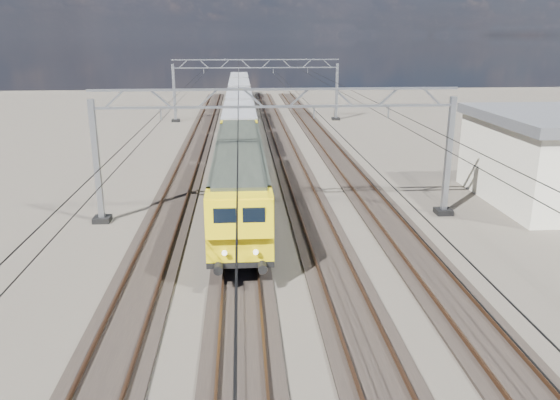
{
  "coord_description": "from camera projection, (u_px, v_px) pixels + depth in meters",
  "views": [
    {
      "loc": [
        -1.87,
        -24.69,
        9.73
      ],
      "look_at": [
        -0.13,
        -0.52,
        2.4
      ],
      "focal_mm": 35.0,
      "sensor_mm": 36.0,
      "label": 1
    }
  ],
  "objects": [
    {
      "name": "ground",
      "position": [
        282.0,
        244.0,
        26.52
      ],
      "size": [
        160.0,
        160.0,
        0.0
      ],
      "primitive_type": "plane",
      "color": "black",
      "rests_on": "ground"
    },
    {
      "name": "track_outer_west",
      "position": [
        157.0,
        246.0,
        26.09
      ],
      "size": [
        2.6,
        140.0,
        0.3
      ],
      "color": "black",
      "rests_on": "ground"
    },
    {
      "name": "track_loco",
      "position": [
        241.0,
        244.0,
        26.36
      ],
      "size": [
        2.6,
        140.0,
        0.3
      ],
      "color": "black",
      "rests_on": "ground"
    },
    {
      "name": "track_inner_east",
      "position": [
        323.0,
        242.0,
        26.64
      ],
      "size": [
        2.6,
        140.0,
        0.3
      ],
      "color": "black",
      "rests_on": "ground"
    },
    {
      "name": "track_outer_east",
      "position": [
        403.0,
        239.0,
        26.91
      ],
      "size": [
        2.6,
        140.0,
        0.3
      ],
      "color": "black",
      "rests_on": "ground"
    },
    {
      "name": "catenary_gantry_mid",
      "position": [
        276.0,
        149.0,
        29.21
      ],
      "size": [
        19.9,
        0.9,
        7.11
      ],
      "color": "#9398A0",
      "rests_on": "ground"
    },
    {
      "name": "catenary_gantry_far",
      "position": [
        256.0,
        87.0,
        63.58
      ],
      "size": [
        19.9,
        0.9,
        7.11
      ],
      "color": "#9398A0",
      "rests_on": "ground"
    },
    {
      "name": "overhead_wires",
      "position": [
        272.0,
        105.0,
        32.49
      ],
      "size": [
        12.03,
        140.0,
        0.53
      ],
      "color": "black",
      "rests_on": "ground"
    },
    {
      "name": "locomotive",
      "position": [
        240.0,
        174.0,
        30.47
      ],
      "size": [
        2.76,
        21.1,
        3.62
      ],
      "color": "black",
      "rests_on": "ground"
    },
    {
      "name": "hopper_wagon_lead",
      "position": [
        239.0,
        125.0,
        47.39
      ],
      "size": [
        3.38,
        13.0,
        3.25
      ],
      "color": "black",
      "rests_on": "ground"
    },
    {
      "name": "hopper_wagon_mid",
      "position": [
        239.0,
        105.0,
        60.95
      ],
      "size": [
        3.38,
        13.0,
        3.25
      ],
      "color": "black",
      "rests_on": "ground"
    },
    {
      "name": "hopper_wagon_third",
      "position": [
        239.0,
        93.0,
        74.5
      ],
      "size": [
        3.38,
        13.0,
        3.25
      ],
      "color": "black",
      "rests_on": "ground"
    },
    {
      "name": "hopper_wagon_fourth",
      "position": [
        239.0,
        84.0,
        88.06
      ],
      "size": [
        3.38,
        13.0,
        3.25
      ],
      "color": "black",
      "rests_on": "ground"
    }
  ]
}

